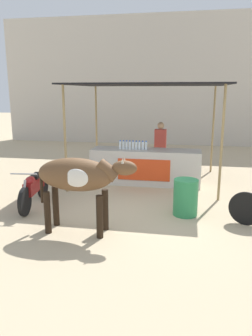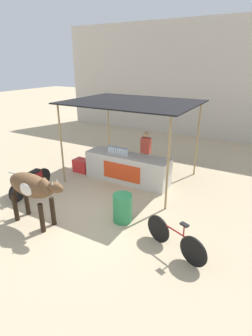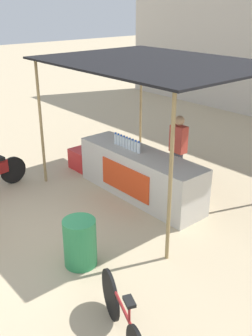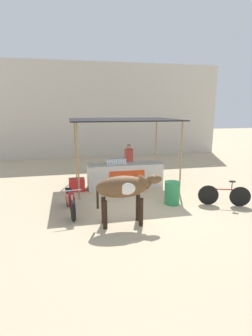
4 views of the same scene
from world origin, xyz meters
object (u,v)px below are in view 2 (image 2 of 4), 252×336
Objects in this scene: cooler_box at (82,165)px; cow at (32,187)px; motorcycle_parked at (30,181)px; stall_counter at (127,168)px; vendor_behind_counter at (146,154)px; bicycle_leaning at (175,239)px; water_barrel at (122,208)px.

cooler_box is 3.65m from cow.
cow is at bearing -37.86° from motorcycle_parked.
vendor_behind_counter is at bearing 66.13° from stall_counter.
bicycle_leaning is at bearing -45.17° from stall_counter.
water_barrel is 0.43× the size of motorcycle_parked.
vendor_behind_counter is at bearing 75.47° from cow.
vendor_behind_counter is 4.29m from bicycle_leaning.
cooler_box is at bearing -177.13° from stall_counter.
stall_counter is 3.21m from motorcycle_parked.
stall_counter is 1.65× the size of cow.
vendor_behind_counter is 4.35m from cow.
motorcycle_parked is (-2.21, -2.33, -0.05)m from stall_counter.
stall_counter is 1.93× the size of bicycle_leaning.
motorcycle_parked is at bearing -133.49° from stall_counter.
cooler_box is at bearing 109.31° from cow.
stall_counter is 0.90m from vendor_behind_counter.
vendor_behind_counter reaches higher than cooler_box.
cooler_box is (-1.94, -0.10, -0.24)m from stall_counter.
vendor_behind_counter is 0.92× the size of motorcycle_parked.
motorcycle_parked is at bearing 175.04° from bicycle_leaning.
cow is 1.94m from motorcycle_parked.
cow is (-0.76, -3.46, 0.55)m from stall_counter.
stall_counter is at bearing 2.87° from cooler_box.
motorcycle_parked is 1.15× the size of bicycle_leaning.
cooler_box is at bearing 83.00° from motorcycle_parked.
stall_counter is 1.67× the size of motorcycle_parked.
bicycle_leaning is (3.50, 0.70, -0.69)m from cow.
motorcycle_parked is at bearing -178.65° from water_barrel.
cow reaches higher than bicycle_leaning.
water_barrel is at bearing -35.13° from cooler_box.
vendor_behind_counter is 0.91× the size of cow.
vendor_behind_counter is 2.75× the size of cooler_box.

